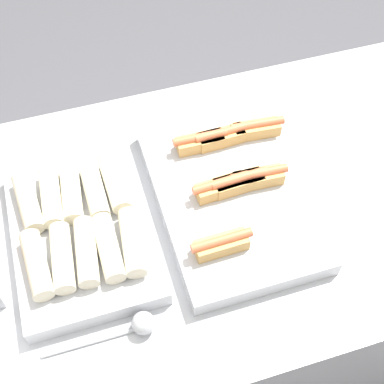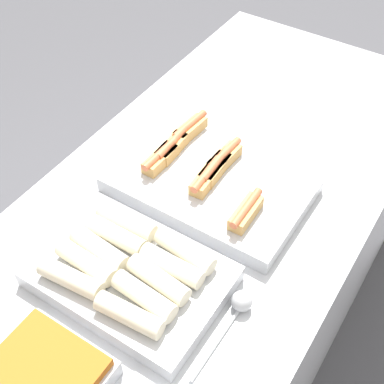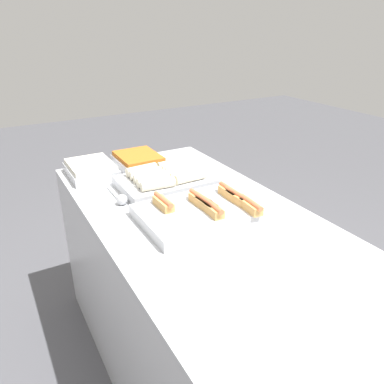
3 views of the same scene
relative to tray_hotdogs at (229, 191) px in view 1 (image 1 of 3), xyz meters
The scene contains 5 objects.
ground_plane 0.95m from the tray_hotdogs, 15.24° to the right, with size 12.00×12.00×0.00m, color #4C4C51.
counter 0.49m from the tray_hotdogs, 15.24° to the right, with size 1.85×0.88×0.92m.
tray_hotdogs is the anchor object (origin of this frame).
tray_wraps 0.37m from the tray_hotdogs, behind, with size 0.32×0.45×0.10m.
serving_spoon_near 0.41m from the tray_hotdogs, 138.56° to the right, with size 0.25×0.05×0.05m.
Camera 1 is at (-0.34, -0.71, 2.03)m, focal length 50.00 mm.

